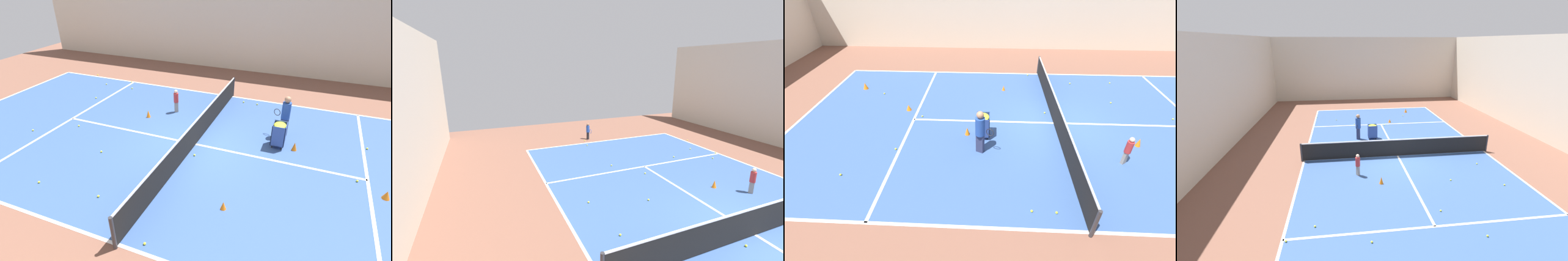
{
  "view_description": "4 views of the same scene",
  "coord_description": "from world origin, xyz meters",
  "views": [
    {
      "loc": [
        9.13,
        3.67,
        6.01
      ],
      "look_at": [
        0.0,
        0.0,
        0.59
      ],
      "focal_mm": 28.0,
      "sensor_mm": 36.0,
      "label": 1
    },
    {
      "loc": [
        7.33,
        4.41,
        5.07
      ],
      "look_at": [
        0.78,
        -11.44,
        0.61
      ],
      "focal_mm": 24.0,
      "sensor_mm": 36.0,
      "label": 2
    },
    {
      "loc": [
        -9.13,
        2.6,
        6.01
      ],
      "look_at": [
        -1.95,
        2.95,
        0.91
      ],
      "focal_mm": 24.0,
      "sensor_mm": 36.0,
      "label": 3
    },
    {
      "loc": [
        -3.07,
        -12.9,
        6.01
      ],
      "look_at": [
        -1.04,
        2.88,
        0.56
      ],
      "focal_mm": 24.0,
      "sensor_mm": 36.0,
      "label": 4
    }
  ],
  "objects": [
    {
      "name": "tennis_ball_9",
      "position": [
        3.82,
        -1.53,
        0.04
      ],
      "size": [
        0.07,
        0.07,
        0.07
      ],
      "primitive_type": "sphere",
      "color": "yellow",
      "rests_on": "ground"
    },
    {
      "name": "player_near_baseline",
      "position": [
        0.78,
        -11.43,
        0.64
      ],
      "size": [
        0.24,
        0.55,
        1.12
      ],
      "rotation": [
        0.0,
        0.0,
        1.66
      ],
      "color": "black",
      "rests_on": "ground"
    },
    {
      "name": "tennis_ball_5",
      "position": [
        0.75,
        0.26,
        0.04
      ],
      "size": [
        0.07,
        0.07,
        0.07
      ],
      "primitive_type": "sphere",
      "color": "yellow",
      "rests_on": "ground"
    },
    {
      "name": "tennis_ball_1",
      "position": [
        -2.25,
        -6.33,
        0.04
      ],
      "size": [
        0.07,
        0.07,
        0.07
      ],
      "primitive_type": "sphere",
      "color": "yellow",
      "rests_on": "ground"
    },
    {
      "name": "tennis_ball_17",
      "position": [
        -4.08,
        -5.36,
        0.04
      ],
      "size": [
        0.07,
        0.07,
        0.07
      ],
      "primitive_type": "sphere",
      "color": "yellow",
      "rests_on": "ground"
    },
    {
      "name": "tennis_ball_3",
      "position": [
        3.97,
        -3.66,
        0.04
      ],
      "size": [
        0.07,
        0.07,
        0.07
      ],
      "primitive_type": "sphere",
      "color": "yellow",
      "rests_on": "ground"
    },
    {
      "name": "court_playing_area",
      "position": [
        0.0,
        0.0,
        0.0
      ],
      "size": [
        10.12,
        21.29,
        0.0
      ],
      "color": "#335189",
      "rests_on": "ground"
    },
    {
      "name": "ground_plane",
      "position": [
        0.0,
        0.0,
        0.0
      ],
      "size": [
        34.24,
        34.24,
        0.0
      ],
      "primitive_type": "plane",
      "color": "brown"
    },
    {
      "name": "tennis_ball_20",
      "position": [
        -4.93,
        -5.95,
        0.04
      ],
      "size": [
        0.07,
        0.07,
        0.07
      ],
      "primitive_type": "sphere",
      "color": "yellow",
      "rests_on": "ground"
    },
    {
      "name": "tennis_ball_7",
      "position": [
        1.39,
        -10.09,
        0.04
      ],
      "size": [
        0.07,
        0.07,
        0.07
      ],
      "primitive_type": "sphere",
      "color": "yellow",
      "rests_on": "ground"
    },
    {
      "name": "tennis_ball_16",
      "position": [
        1.51,
        -6.54,
        0.04
      ],
      "size": [
        0.07,
        0.07,
        0.07
      ],
      "primitive_type": "sphere",
      "color": "yellow",
      "rests_on": "ground"
    },
    {
      "name": "tennis_ball_14",
      "position": [
        1.8,
        -2.95,
        0.04
      ],
      "size": [
        0.07,
        0.07,
        0.07
      ],
      "primitive_type": "sphere",
      "color": "yellow",
      "rests_on": "ground"
    },
    {
      "name": "line_baseline_near",
      "position": [
        0.0,
        -10.65,
        0.01
      ],
      "size": [
        10.12,
        0.1,
        0.0
      ],
      "primitive_type": "cube",
      "color": "white",
      "rests_on": "ground"
    },
    {
      "name": "tennis_ball_10",
      "position": [
        0.5,
        -5.07,
        0.04
      ],
      "size": [
        0.07,
        0.07,
        0.07
      ],
      "primitive_type": "sphere",
      "color": "yellow",
      "rests_on": "ground"
    },
    {
      "name": "line_centre_service",
      "position": [
        0.0,
        0.0,
        0.01
      ],
      "size": [
        0.1,
        11.71,
        0.0
      ],
      "primitive_type": "cube",
      "color": "white",
      "rests_on": "ground"
    },
    {
      "name": "tennis_ball_2",
      "position": [
        -5.25,
        -8.54,
        0.04
      ],
      "size": [
        0.07,
        0.07,
        0.07
      ],
      "primitive_type": "sphere",
      "color": "yellow",
      "rests_on": "ground"
    },
    {
      "name": "child_midcourt",
      "position": [
        -2.34,
        -1.89,
        0.62
      ],
      "size": [
        0.3,
        0.3,
        1.07
      ],
      "rotation": [
        0.0,
        0.0,
        2.15
      ],
      "color": "gray",
      "rests_on": "ground"
    },
    {
      "name": "tennis_ball_18",
      "position": [
        1.16,
        -11.12,
        0.04
      ],
      "size": [
        0.07,
        0.07,
        0.07
      ],
      "primitive_type": "sphere",
      "color": "yellow",
      "rests_on": "ground"
    },
    {
      "name": "tennis_ball_11",
      "position": [
        -4.1,
        -7.06,
        0.04
      ],
      "size": [
        0.07,
        0.07,
        0.07
      ],
      "primitive_type": "sphere",
      "color": "yellow",
      "rests_on": "ground"
    },
    {
      "name": "line_service_near",
      "position": [
        0.0,
        -5.86,
        0.01
      ],
      "size": [
        10.12,
        0.1,
        0.0
      ],
      "primitive_type": "cube",
      "color": "white",
      "rests_on": "ground"
    },
    {
      "name": "training_cone_0",
      "position": [
        -1.38,
        -2.8,
        0.17
      ],
      "size": [
        0.18,
        0.18,
        0.33
      ],
      "primitive_type": "cone",
      "color": "orange",
      "rests_on": "ground"
    },
    {
      "name": "tennis_net",
      "position": [
        0.0,
        0.0,
        0.51
      ],
      "size": [
        10.42,
        0.1,
        0.99
      ],
      "color": "#2D2D33",
      "rests_on": "ground"
    }
  ]
}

